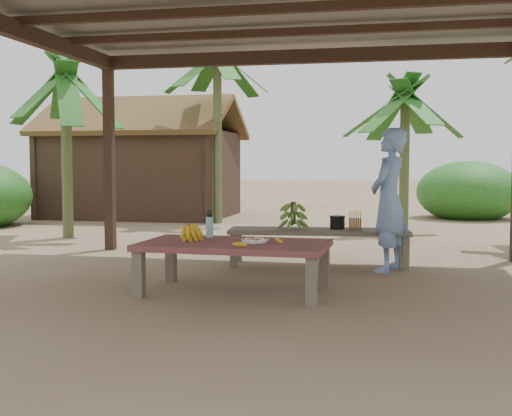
% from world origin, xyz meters
% --- Properties ---
extents(ground, '(80.00, 80.00, 0.00)m').
position_xyz_m(ground, '(0.00, 0.00, 0.00)').
color(ground, brown).
rests_on(ground, ground).
extents(pavilion, '(6.60, 5.60, 2.95)m').
position_xyz_m(pavilion, '(-0.01, -0.01, 2.78)').
color(pavilion, black).
rests_on(pavilion, ground).
extents(work_table, '(1.83, 1.06, 0.50)m').
position_xyz_m(work_table, '(-0.28, -0.40, 0.43)').
color(work_table, brown).
rests_on(work_table, ground).
extents(bench, '(2.24, 0.79, 0.45)m').
position_xyz_m(bench, '(0.34, 1.44, 0.39)').
color(bench, brown).
rests_on(bench, ground).
extents(ripe_banana_bunch, '(0.36, 0.34, 0.18)m').
position_xyz_m(ripe_banana_bunch, '(-0.77, -0.34, 0.59)').
color(ripe_banana_bunch, gold).
rests_on(ripe_banana_bunch, work_table).
extents(plate, '(0.26, 0.26, 0.04)m').
position_xyz_m(plate, '(-0.09, -0.40, 0.52)').
color(plate, white).
rests_on(plate, work_table).
extents(loose_banana_front, '(0.15, 0.10, 0.04)m').
position_xyz_m(loose_banana_front, '(-0.15, -0.75, 0.52)').
color(loose_banana_front, gold).
rests_on(loose_banana_front, work_table).
extents(loose_banana_side, '(0.12, 0.17, 0.04)m').
position_xyz_m(loose_banana_side, '(0.15, -0.38, 0.52)').
color(loose_banana_side, gold).
rests_on(loose_banana_side, work_table).
extents(water_flask, '(0.07, 0.07, 0.28)m').
position_xyz_m(water_flask, '(-0.63, -0.06, 0.62)').
color(water_flask, '#42C0D0').
rests_on(water_flask, work_table).
extents(green_banana_stalk, '(0.34, 0.34, 0.36)m').
position_xyz_m(green_banana_stalk, '(0.03, 1.41, 0.63)').
color(green_banana_stalk, '#598C2D').
rests_on(green_banana_stalk, bench).
extents(cooking_pot, '(0.18, 0.18, 0.16)m').
position_xyz_m(cooking_pot, '(0.56, 1.54, 0.53)').
color(cooking_pot, black).
rests_on(cooking_pot, bench).
extents(skewer_rack, '(0.19, 0.10, 0.24)m').
position_xyz_m(skewer_rack, '(0.79, 1.43, 0.57)').
color(skewer_rack, '#A57F47').
rests_on(skewer_rack, bench).
extents(woman, '(0.59, 0.71, 1.67)m').
position_xyz_m(woman, '(1.18, 1.20, 0.84)').
color(woman, '#6E8FD1').
rests_on(woman, ground).
extents(hut, '(4.40, 3.43, 2.85)m').
position_xyz_m(hut, '(-4.50, 8.00, 1.10)').
color(hut, black).
rests_on(hut, ground).
extents(banana_plant_n, '(1.80, 1.80, 2.76)m').
position_xyz_m(banana_plant_n, '(1.47, 5.78, 2.29)').
color(banana_plant_n, '#596638').
rests_on(banana_plant_n, ground).
extents(banana_plant_nw, '(1.80, 1.80, 3.76)m').
position_xyz_m(banana_plant_nw, '(-2.33, 6.65, 3.25)').
color(banana_plant_nw, '#596638').
rests_on(banana_plant_nw, ground).
extents(banana_plant_w, '(1.80, 1.80, 2.95)m').
position_xyz_m(banana_plant_w, '(-4.15, 3.58, 2.47)').
color(banana_plant_w, '#596638').
rests_on(banana_plant_w, ground).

